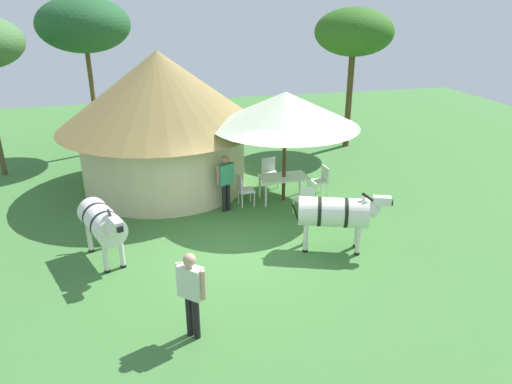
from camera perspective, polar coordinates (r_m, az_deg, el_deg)
ground_plane at (r=11.47m, az=-2.19°, el=-6.48°), size 36.00×36.00×0.00m
thatched_hut at (r=14.61m, az=-11.37°, el=9.18°), size 6.15×6.15×4.16m
shade_umbrella at (r=13.14m, az=3.57°, el=9.96°), size 4.13×4.13×3.19m
patio_dining_table at (r=13.74m, az=3.37°, el=1.53°), size 1.38×0.82×0.74m
patio_chair_east_end at (r=14.26m, az=7.94°, el=1.58°), size 0.45×0.47×0.90m
patio_chair_west_end at (r=14.86m, az=1.64°, el=2.66°), size 0.47×0.45×0.90m
patio_chair_near_lawn at (r=13.42m, az=-1.54°, el=0.44°), size 0.45×0.47×0.90m
patio_chair_near_hut at (r=12.80m, az=5.92°, el=-0.80°), size 0.51×0.49×0.90m
guest_beside_umbrella at (r=12.92m, az=-3.70°, el=1.67°), size 0.53×0.37×1.62m
standing_watcher at (r=8.21m, az=-7.84°, el=-11.43°), size 0.47×0.46×1.66m
zebra_nearest_camera at (r=10.96m, az=-18.03°, el=-3.57°), size 1.14×2.02×1.48m
zebra_by_umbrella at (r=11.03m, az=9.57°, el=-2.49°), size 2.16×1.18×1.49m
acacia_tree_behind_hut at (r=18.55m, az=-20.11°, el=18.44°), size 3.23×3.23×5.64m
acacia_tree_left_background at (r=18.76m, az=11.75°, el=18.32°), size 2.93×2.93×5.25m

